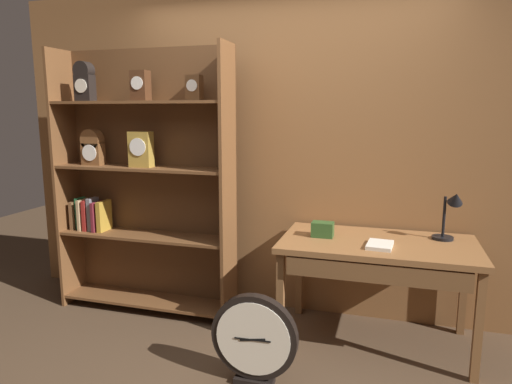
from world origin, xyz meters
The scene contains 7 objects.
back_wood_panel centered at (0.00, 1.38, 1.30)m, with size 4.80×0.05×2.60m, color brown.
bookshelf centered at (-1.15, 1.01, 1.08)m, with size 1.47×0.32×2.12m.
workbench centered at (0.73, 0.92, 0.67)m, with size 1.32×0.74×0.75m.
desk_lamp centered at (1.20, 1.10, 0.95)m, with size 0.19×0.19×0.36m.
toolbox_small centered at (0.35, 0.96, 0.80)m, with size 0.15×0.10×0.11m, color #2D5123.
open_repair_manual centered at (0.75, 0.82, 0.76)m, with size 0.16×0.22×0.03m, color silver.
round_clock_large centered at (0.06, 0.22, 0.29)m, with size 0.53×0.11×0.57m.
Camera 1 is at (0.81, -2.20, 1.63)m, focal length 32.12 mm.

